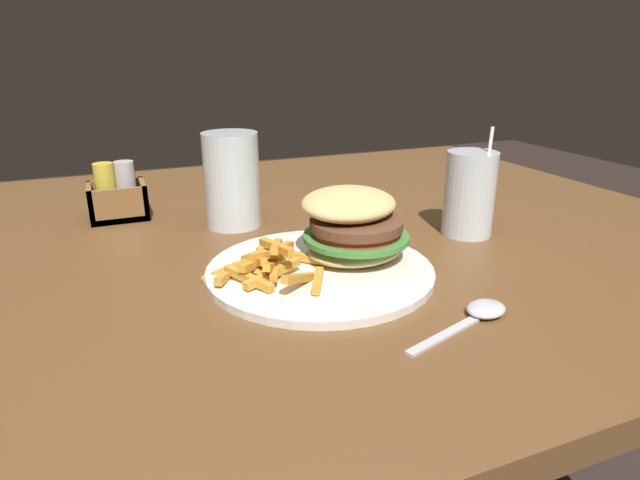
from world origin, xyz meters
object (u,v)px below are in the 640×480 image
juice_glass (469,197)px  spoon (481,312)px  condiment_caddy (118,198)px  beer_glass (232,184)px  meal_plate_near (337,244)px

juice_glass → spoon: (-0.15, -0.22, -0.05)m
juice_glass → condiment_caddy: bearing=149.1°
beer_glass → spoon: beer_glass is taller
juice_glass → spoon: size_ratio=1.09×
beer_glass → juice_glass: 0.36m
beer_glass → condiment_caddy: size_ratio=1.59×
meal_plate_near → beer_glass: beer_glass is taller
meal_plate_near → juice_glass: size_ratio=1.76×
juice_glass → condiment_caddy: size_ratio=1.75×
meal_plate_near → condiment_caddy: (-0.24, 0.34, 0.00)m
beer_glass → meal_plate_near: bearing=-70.6°
beer_glass → juice_glass: bearing=-29.1°
juice_glass → beer_glass: bearing=150.9°
condiment_caddy → juice_glass: bearing=-30.9°
meal_plate_near → juice_glass: (0.24, 0.05, 0.02)m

